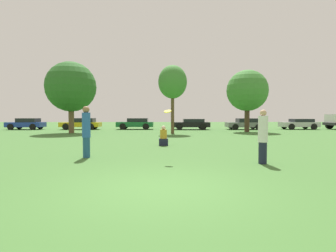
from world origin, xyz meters
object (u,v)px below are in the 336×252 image
(person_thrower, at_px, (86,131))
(person_catcher, at_px, (263,136))
(frisbee, at_px, (168,111))
(parked_car_black, at_px, (191,124))
(tree_0, at_px, (71,87))
(tree_2, at_px, (247,91))
(parked_car_silver, at_px, (299,124))
(parked_car_grey, at_px, (245,124))
(bystander_sitting, at_px, (163,137))
(parked_car_green, at_px, (136,123))
(parked_car_yellow, at_px, (81,123))
(tree_1, at_px, (173,82))
(parked_car_blue, at_px, (26,124))

(person_thrower, height_order, person_catcher, person_thrower)
(frisbee, xyz_separation_m, parked_car_black, (3.09, 20.48, -1.04))
(frisbee, bearing_deg, tree_0, 118.93)
(person_catcher, bearing_deg, parked_car_black, -77.09)
(person_catcher, height_order, tree_2, tree_2)
(frisbee, relative_size, parked_car_black, 0.06)
(parked_car_black, xyz_separation_m, parked_car_silver, (12.28, 0.31, 0.00))
(person_catcher, distance_m, parked_car_grey, 21.97)
(person_thrower, distance_m, frisbee, 3.13)
(tree_0, bearing_deg, bystander_sitting, -51.28)
(bystander_sitting, xyz_separation_m, tree_2, (8.00, 11.41, 3.47))
(parked_car_green, distance_m, parked_car_silver, 18.46)
(person_catcher, bearing_deg, frisbee, 1.71)
(person_thrower, bearing_deg, parked_car_grey, 71.64)
(tree_0, relative_size, parked_car_black, 1.51)
(parked_car_grey, bearing_deg, tree_2, 75.31)
(bystander_sitting, xyz_separation_m, parked_car_yellow, (-9.00, 16.22, 0.27))
(tree_2, bearing_deg, tree_1, -161.71)
(bystander_sitting, height_order, parked_car_black, parked_car_black)
(parked_car_green, height_order, parked_car_black, parked_car_green)
(bystander_sitting, relative_size, parked_car_green, 0.25)
(tree_2, distance_m, parked_car_silver, 9.38)
(parked_car_blue, bearing_deg, parked_car_green, -178.47)
(frisbee, bearing_deg, tree_1, 86.92)
(parked_car_black, bearing_deg, parked_car_yellow, -1.33)
(frisbee, relative_size, tree_2, 0.05)
(frisbee, bearing_deg, bystander_sitting, 91.26)
(parked_car_silver, bearing_deg, person_thrower, 48.35)
(tree_1, height_order, parked_car_black, tree_1)
(parked_car_green, bearing_deg, tree_2, 156.17)
(tree_0, bearing_deg, frisbee, -61.07)
(bystander_sitting, distance_m, parked_car_grey, 18.29)
(parked_car_black, bearing_deg, frisbee, 82.25)
(parked_car_green, bearing_deg, parked_car_silver, 179.64)
(person_catcher, distance_m, tree_0, 19.25)
(person_thrower, xyz_separation_m, person_catcher, (5.97, -1.39, -0.10))
(person_catcher, relative_size, tree_2, 0.30)
(parked_car_blue, distance_m, parked_car_green, 12.10)
(tree_2, bearing_deg, frisbee, -116.09)
(parked_car_grey, bearing_deg, bystander_sitting, 60.55)
(person_catcher, bearing_deg, tree_2, -93.16)
(person_thrower, relative_size, parked_car_silver, 0.47)
(frisbee, bearing_deg, parked_car_black, 81.43)
(tree_2, xyz_separation_m, parked_car_black, (-4.81, 4.35, -3.24))
(tree_1, relative_size, parked_car_black, 1.41)
(person_catcher, distance_m, parked_car_yellow, 24.72)
(tree_0, relative_size, parked_car_yellow, 1.44)
(frisbee, relative_size, parked_car_grey, 0.07)
(person_thrower, height_order, parked_car_grey, person_thrower)
(parked_car_yellow, relative_size, parked_car_black, 1.05)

